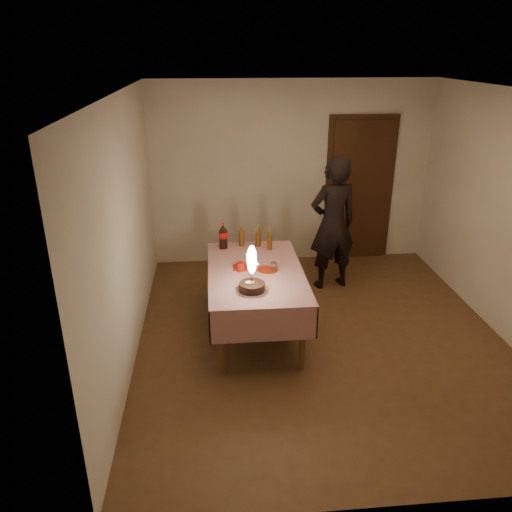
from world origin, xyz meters
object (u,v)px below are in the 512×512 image
at_px(dining_table, 256,279).
at_px(red_cup, 241,267).
at_px(amber_bottle_right, 270,240).
at_px(red_plate, 267,270).
at_px(clear_cup, 274,267).
at_px(birthday_cake, 252,279).
at_px(amber_bottle_mid, 258,236).
at_px(amber_bottle_left, 241,236).
at_px(photographer, 333,224).
at_px(cola_bottle, 223,236).

height_order(dining_table, red_cup, red_cup).
bearing_deg(amber_bottle_right, red_plate, -98.73).
distance_m(red_cup, amber_bottle_right, 0.70).
bearing_deg(clear_cup, red_plate, 168.02).
xyz_separation_m(dining_table, birthday_cake, (-0.08, -0.48, 0.23)).
height_order(amber_bottle_right, amber_bottle_mid, same).
height_order(amber_bottle_left, amber_bottle_mid, same).
xyz_separation_m(amber_bottle_mid, photographer, (1.00, 0.38, -0.00)).
bearing_deg(red_plate, red_cup, 179.46).
xyz_separation_m(amber_bottle_right, amber_bottle_mid, (-0.12, 0.13, 0.00)).
xyz_separation_m(red_cup, cola_bottle, (-0.16, 0.68, 0.10)).
distance_m(birthday_cake, photographer, 1.97).
xyz_separation_m(clear_cup, cola_bottle, (-0.52, 0.69, 0.11)).
height_order(red_plate, amber_bottle_mid, amber_bottle_mid).
xyz_separation_m(red_cup, photographer, (1.26, 1.10, 0.07)).
relative_size(birthday_cake, amber_bottle_right, 1.88).
distance_m(red_plate, red_cup, 0.29).
relative_size(dining_table, amber_bottle_left, 6.75).
relative_size(amber_bottle_right, amber_bottle_mid, 1.00).
xyz_separation_m(birthday_cake, amber_bottle_right, (0.30, 1.07, -0.01)).
height_order(cola_bottle, amber_bottle_mid, cola_bottle).
height_order(red_plate, amber_bottle_right, amber_bottle_right).
height_order(red_plate, amber_bottle_left, amber_bottle_left).
bearing_deg(amber_bottle_mid, cola_bottle, -174.29).
distance_m(dining_table, cola_bottle, 0.79).
bearing_deg(photographer, red_plate, -131.53).
relative_size(clear_cup, amber_bottle_mid, 0.35).
bearing_deg(amber_bottle_right, amber_bottle_left, 155.29).
relative_size(cola_bottle, amber_bottle_right, 1.25).
bearing_deg(amber_bottle_right, clear_cup, -92.47).
distance_m(red_plate, cola_bottle, 0.83).
bearing_deg(amber_bottle_right, birthday_cake, -105.66).
xyz_separation_m(cola_bottle, amber_bottle_left, (0.22, 0.06, -0.03)).
bearing_deg(photographer, red_cup, -139.05).
distance_m(clear_cup, photographer, 1.44).
bearing_deg(birthday_cake, amber_bottle_right, 74.34).
relative_size(amber_bottle_mid, photographer, 0.15).
bearing_deg(amber_bottle_mid, amber_bottle_right, -47.38).
xyz_separation_m(birthday_cake, red_cup, (-0.08, 0.48, -0.08)).
xyz_separation_m(red_plate, amber_bottle_mid, (-0.03, 0.72, 0.11)).
distance_m(dining_table, amber_bottle_left, 0.78).
bearing_deg(red_cup, photographer, 40.95).
height_order(red_plate, red_cup, red_cup).
distance_m(clear_cup, amber_bottle_right, 0.61).
bearing_deg(amber_bottle_left, red_plate, -72.56).
bearing_deg(amber_bottle_left, amber_bottle_mid, -4.45).
bearing_deg(dining_table, birthday_cake, -99.46).
bearing_deg(clear_cup, birthday_cake, -120.58).
height_order(red_cup, clear_cup, red_cup).
bearing_deg(photographer, cola_bottle, -163.66).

